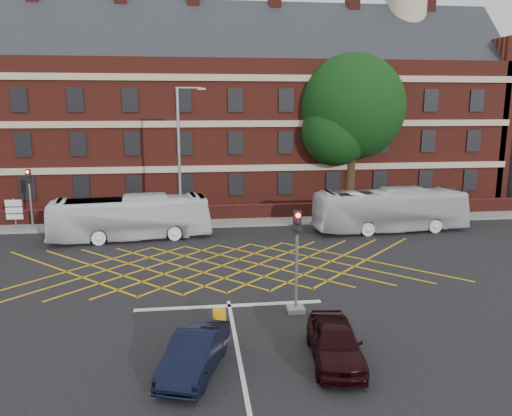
{
  "coord_description": "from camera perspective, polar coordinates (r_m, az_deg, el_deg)",
  "views": [
    {
      "loc": [
        -1.37,
        -23.49,
        8.39
      ],
      "look_at": [
        1.78,
        1.5,
        3.21
      ],
      "focal_mm": 35.0,
      "sensor_mm": 36.0,
      "label": 1
    }
  ],
  "objects": [
    {
      "name": "ground",
      "position": [
        24.98,
        -3.67,
        -8.03
      ],
      "size": [
        120.0,
        120.0,
        0.0
      ],
      "primitive_type": "plane",
      "color": "black",
      "rests_on": "ground"
    },
    {
      "name": "box_junction_hatching",
      "position": [
        26.87,
        -3.94,
        -6.58
      ],
      "size": [
        8.22,
        8.22,
        0.02
      ],
      "primitive_type": "cube",
      "rotation": [
        0.0,
        0.0,
        0.79
      ],
      "color": "#CC990C",
      "rests_on": "ground"
    },
    {
      "name": "car_maroon",
      "position": [
        17.36,
        9.02,
        -14.86
      ],
      "size": [
        2.09,
        4.21,
        1.38
      ],
      "primitive_type": "imported",
      "rotation": [
        0.0,
        0.0,
        -0.12
      ],
      "color": "black",
      "rests_on": "ground"
    },
    {
      "name": "street_lamp",
      "position": [
        32.39,
        -8.56,
        2.5
      ],
      "size": [
        2.25,
        1.0,
        9.52
      ],
      "color": "slate",
      "rests_on": "ground"
    },
    {
      "name": "stop_line",
      "position": [
        21.72,
        -3.08,
        -11.09
      ],
      "size": [
        8.0,
        0.3,
        0.02
      ],
      "primitive_type": "cube",
      "color": "silver",
      "rests_on": "ground"
    },
    {
      "name": "centre_line",
      "position": [
        15.94,
        -1.26,
        -20.09
      ],
      "size": [
        0.15,
        14.0,
        0.02
      ],
      "primitive_type": "cube",
      "color": "silver",
      "rests_on": "ground"
    },
    {
      "name": "direction_signs",
      "position": [
        37.75,
        -25.91,
        -0.27
      ],
      "size": [
        1.1,
        0.16,
        2.2
      ],
      "color": "gray",
      "rests_on": "ground"
    },
    {
      "name": "far_pavement",
      "position": [
        36.48,
        -4.85,
        -1.62
      ],
      "size": [
        60.0,
        3.0,
        0.12
      ],
      "primitive_type": "cube",
      "color": "slate",
      "rests_on": "ground"
    },
    {
      "name": "bus_right",
      "position": [
        34.97,
        15.09,
        -0.22
      ],
      "size": [
        10.59,
        3.03,
        2.92
      ],
      "primitive_type": "imported",
      "rotation": [
        0.0,
        0.0,
        1.63
      ],
      "color": "silver",
      "rests_on": "ground"
    },
    {
      "name": "deciduous_tree",
      "position": [
        41.6,
        10.84,
        10.47
      ],
      "size": [
        8.5,
        8.48,
        12.53
      ],
      "color": "black",
      "rests_on": "ground"
    },
    {
      "name": "bus_left",
      "position": [
        32.7,
        -14.15,
        -1.07
      ],
      "size": [
        10.3,
        3.58,
        2.81
      ],
      "primitive_type": "imported",
      "rotation": [
        0.0,
        0.0,
        1.69
      ],
      "color": "white",
      "rests_on": "ground"
    },
    {
      "name": "car_navy",
      "position": [
        16.71,
        -7.04,
        -16.05
      ],
      "size": [
        2.53,
        4.18,
        1.3
      ],
      "primitive_type": "imported",
      "rotation": [
        0.0,
        0.0,
        -0.32
      ],
      "color": "black",
      "rests_on": "ground"
    },
    {
      "name": "boundary_wall",
      "position": [
        37.35,
        -4.93,
        -0.54
      ],
      "size": [
        56.0,
        0.5,
        1.1
      ],
      "primitive_type": "cube",
      "color": "#531B16",
      "rests_on": "ground"
    },
    {
      "name": "victorian_building",
      "position": [
        45.52,
        -5.25,
        10.87
      ],
      "size": [
        51.0,
        12.17,
        20.4
      ],
      "color": "maroon",
      "rests_on": "ground"
    },
    {
      "name": "utility_cabinet",
      "position": [
        19.52,
        -4.21,
        -12.57
      ],
      "size": [
        0.48,
        0.38,
        0.79
      ],
      "primitive_type": "cube",
      "color": "orange",
      "rests_on": "ground"
    },
    {
      "name": "traffic_light_near",
      "position": [
        20.58,
        4.65,
        -7.19
      ],
      "size": [
        0.7,
        0.7,
        4.27
      ],
      "color": "slate",
      "rests_on": "ground"
    },
    {
      "name": "traffic_light_far",
      "position": [
        36.61,
        -24.31,
        0.15
      ],
      "size": [
        0.7,
        0.7,
        4.27
      ],
      "color": "slate",
      "rests_on": "ground"
    }
  ]
}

